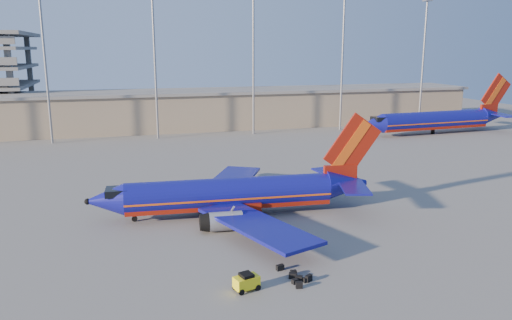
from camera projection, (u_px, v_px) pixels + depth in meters
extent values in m
plane|color=slate|center=(233.00, 202.00, 58.90)|extent=(220.00, 220.00, 0.00)
cube|color=gray|center=(219.00, 109.00, 115.16)|extent=(120.00, 15.00, 8.00)
cube|color=slate|center=(219.00, 91.00, 114.23)|extent=(122.00, 16.00, 0.60)
cylinder|color=gray|center=(46.00, 69.00, 92.55)|extent=(0.44, 0.44, 28.00)
cylinder|color=gray|center=(155.00, 68.00, 97.77)|extent=(0.44, 0.44, 28.00)
cylinder|color=gray|center=(253.00, 67.00, 102.99)|extent=(0.44, 0.44, 28.00)
cylinder|color=gray|center=(342.00, 66.00, 108.21)|extent=(0.44, 0.44, 28.00)
cylinder|color=gray|center=(423.00, 65.00, 113.43)|extent=(0.44, 0.44, 28.00)
cube|color=gray|center=(428.00, 0.00, 110.29)|extent=(1.60, 1.60, 0.70)
cylinder|color=navy|center=(229.00, 193.00, 53.89)|extent=(22.18, 4.86, 3.39)
cube|color=maroon|center=(229.00, 201.00, 54.08)|extent=(22.14, 4.22, 1.19)
cube|color=#DE5212|center=(229.00, 195.00, 53.94)|extent=(22.18, 4.90, 0.20)
cone|color=navy|center=(105.00, 201.00, 51.34)|extent=(4.07, 3.64, 3.39)
cube|color=black|center=(117.00, 192.00, 51.38)|extent=(2.36, 2.53, 0.73)
cone|color=navy|center=(346.00, 184.00, 56.46)|extent=(4.98, 3.70, 3.39)
cube|color=maroon|center=(340.00, 174.00, 56.04)|extent=(3.88, 0.76, 2.02)
cube|color=maroon|center=(352.00, 145.00, 55.59)|extent=(6.73, 0.74, 7.32)
cube|color=#DE5212|center=(351.00, 145.00, 55.55)|extent=(4.49, 0.68, 5.74)
cube|color=navy|center=(333.00, 173.00, 59.25)|extent=(3.55, 6.20, 0.20)
cube|color=navy|center=(354.00, 187.00, 53.30)|extent=(4.25, 6.40, 0.20)
cube|color=navy|center=(230.00, 181.00, 62.05)|extent=(10.69, 14.71, 0.32)
cube|color=navy|center=(257.00, 225.00, 46.63)|extent=(9.20, 14.92, 0.32)
cube|color=maroon|center=(234.00, 204.00, 54.25)|extent=(5.73, 3.94, 0.92)
cylinder|color=gray|center=(214.00, 194.00, 58.54)|extent=(3.42, 2.14, 1.93)
cylinder|color=gray|center=(226.00, 221.00, 49.43)|extent=(3.42, 2.14, 1.93)
cylinder|color=gray|center=(134.00, 217.00, 52.33)|extent=(0.23, 0.23, 1.01)
cylinder|color=black|center=(135.00, 219.00, 52.37)|extent=(0.60, 0.27, 0.59)
cylinder|color=black|center=(238.00, 204.00, 56.89)|extent=(0.80, 0.55, 0.77)
cylinder|color=black|center=(246.00, 218.00, 52.34)|extent=(0.80, 0.55, 0.77)
cylinder|color=navy|center=(434.00, 121.00, 105.53)|extent=(25.49, 5.61, 3.90)
cube|color=maroon|center=(433.00, 125.00, 105.75)|extent=(25.44, 4.87, 1.37)
cube|color=#DE5212|center=(434.00, 122.00, 105.58)|extent=(25.49, 5.65, 0.23)
cone|color=navy|center=(373.00, 124.00, 100.71)|extent=(4.68, 4.19, 3.90)
cube|color=black|center=(379.00, 119.00, 100.93)|extent=(2.71, 2.90, 0.84)
cone|color=navy|center=(491.00, 116.00, 110.44)|extent=(5.73, 4.26, 3.90)
cube|color=maroon|center=(489.00, 109.00, 109.85)|extent=(4.45, 0.88, 2.32)
cube|color=maroon|center=(496.00, 92.00, 109.52)|extent=(7.74, 0.86, 8.41)
cube|color=#DE5212|center=(495.00, 92.00, 109.45)|extent=(5.16, 0.79, 6.59)
cube|color=navy|center=(478.00, 111.00, 113.47)|extent=(4.89, 7.35, 0.23)
cube|color=navy|center=(503.00, 115.00, 106.88)|extent=(4.08, 7.12, 0.23)
cylinder|color=black|center=(433.00, 132.00, 106.05)|extent=(0.79, 0.79, 0.95)
cube|color=yellow|center=(246.00, 282.00, 37.42)|extent=(2.08, 1.53, 0.89)
cube|color=black|center=(246.00, 275.00, 37.30)|extent=(1.12, 1.18, 0.31)
cylinder|color=black|center=(235.00, 287.00, 37.56)|extent=(0.49, 0.28, 0.46)
cylinder|color=black|center=(242.00, 292.00, 36.74)|extent=(0.49, 0.28, 0.46)
cylinder|color=black|center=(251.00, 282.00, 38.28)|extent=(0.49, 0.28, 0.46)
cylinder|color=black|center=(258.00, 288.00, 37.46)|extent=(0.49, 0.28, 0.46)
cube|color=black|center=(299.00, 278.00, 38.98)|extent=(0.63, 0.56, 0.43)
cube|color=black|center=(299.00, 285.00, 37.81)|extent=(0.56, 0.39, 0.52)
cube|color=black|center=(309.00, 278.00, 38.93)|extent=(0.68, 0.59, 0.51)
cube|color=black|center=(295.00, 281.00, 38.57)|extent=(0.59, 0.51, 0.37)
cube|color=black|center=(293.00, 276.00, 39.42)|extent=(0.73, 0.63, 0.46)
cube|color=black|center=(306.00, 280.00, 38.83)|extent=(0.56, 0.44, 0.36)
cube|color=black|center=(280.00, 268.00, 40.88)|extent=(0.69, 0.46, 0.47)
cube|color=black|center=(293.00, 273.00, 40.00)|extent=(0.51, 0.37, 0.40)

